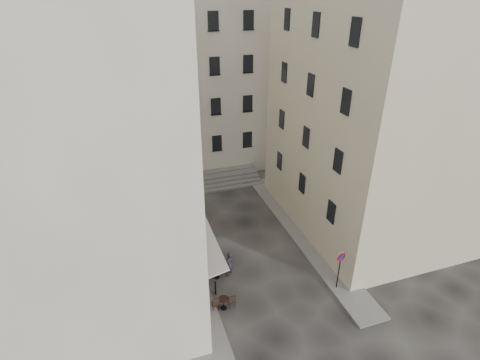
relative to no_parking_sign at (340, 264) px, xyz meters
name	(u,v)px	position (x,y,z in m)	size (l,w,h in m)	color
ground	(260,272)	(-3.90, 2.91, -1.96)	(90.00, 90.00, 0.00)	black
sidewalk_left	(180,248)	(-8.40, 6.91, -1.90)	(2.00, 22.00, 0.12)	slate
sidewalk_right	(301,232)	(0.60, 5.91, -1.90)	(2.00, 18.00, 0.12)	slate
building_left	(53,123)	(-14.40, 5.91, 8.35)	(12.20, 16.20, 20.60)	beige
building_right	(387,103)	(6.60, 6.41, 7.35)	(12.20, 14.20, 18.60)	#C6B693
building_back	(181,70)	(-4.90, 21.91, 7.35)	(18.20, 10.20, 18.60)	beige
cafe_storefront	(190,253)	(-8.21, 3.91, -0.08)	(1.74, 7.30, 3.50)	#41090A
stone_steps	(211,181)	(-3.90, 15.49, -1.56)	(9.00, 3.15, 0.80)	#585654
bollard_near	(215,287)	(-7.15, 1.91, -1.44)	(0.12, 0.12, 0.98)	black
bollard_mid	(202,252)	(-7.15, 5.41, -1.44)	(0.12, 0.12, 0.98)	black
bollard_far	(191,224)	(-7.15, 8.91, -1.44)	(0.12, 0.12, 0.98)	black
no_parking_sign	(340,264)	(0.00, 0.00, 0.00)	(0.63, 0.16, 2.77)	black
bistro_table_a	(223,302)	(-7.00, 0.68, -1.48)	(1.33, 0.62, 0.93)	black
bistro_table_b	(216,272)	(-6.72, 3.27, -1.51)	(1.26, 0.59, 0.89)	black
bistro_table_c	(205,258)	(-7.07, 4.89, -1.53)	(1.19, 0.56, 0.84)	black
bistro_table_d	(208,247)	(-6.62, 5.94, -1.50)	(1.28, 0.60, 0.90)	black
bistro_table_e	(193,232)	(-7.26, 7.93, -1.50)	(1.30, 0.61, 0.91)	black
pedestrian	(229,264)	(-5.86, 3.31, -1.10)	(0.63, 0.41, 1.73)	black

